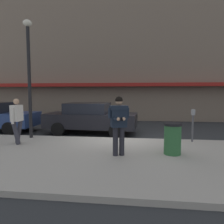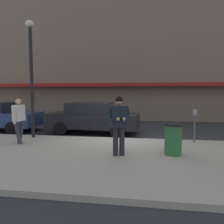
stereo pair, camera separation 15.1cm
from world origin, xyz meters
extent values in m
plane|color=#2B2D30|center=(0.00, 0.00, 0.00)|extent=(80.00, 80.00, 0.00)
cube|color=#A8A399|center=(1.00, -2.85, 0.07)|extent=(32.00, 5.30, 0.14)
cube|color=silver|center=(1.00, 0.05, 0.00)|extent=(28.00, 0.12, 0.01)
cube|color=#756656|center=(1.00, 8.50, 6.87)|extent=(28.00, 4.00, 13.74)
cube|color=maroon|center=(1.00, 6.15, 2.60)|extent=(26.60, 0.70, 0.24)
cylinder|color=black|center=(-5.37, 2.08, 0.32)|extent=(0.64, 0.22, 0.64)
cylinder|color=black|center=(-5.38, 0.37, 0.32)|extent=(0.64, 0.22, 0.64)
cube|color=black|center=(-1.53, 1.32, 0.67)|extent=(4.60, 2.09, 0.70)
cube|color=black|center=(-1.71, 1.33, 1.28)|extent=(2.17, 1.76, 0.52)
cylinder|color=black|center=(-0.09, 2.09, 0.32)|extent=(0.65, 0.26, 0.64)
cylinder|color=black|center=(-0.19, 0.38, 0.32)|extent=(0.65, 0.26, 0.64)
cylinder|color=black|center=(-2.87, 2.26, 0.32)|extent=(0.65, 0.26, 0.64)
cylinder|color=black|center=(-2.98, 0.55, 0.32)|extent=(0.65, 0.26, 0.64)
cylinder|color=#23232B|center=(0.33, -2.78, 0.58)|extent=(0.16, 0.16, 0.88)
cylinder|color=#23232B|center=(0.14, -2.84, 0.58)|extent=(0.16, 0.16, 0.88)
cube|color=#192333|center=(0.24, -2.81, 1.34)|extent=(0.53, 0.43, 0.64)
cube|color=#192333|center=(0.24, -2.81, 1.61)|extent=(0.60, 0.49, 0.12)
cylinder|color=#192333|center=(0.49, -2.72, 1.45)|extent=(0.11, 0.11, 0.30)
cylinder|color=#192333|center=(0.43, -2.91, 1.30)|extent=(0.19, 0.32, 0.10)
sphere|color=tan|center=(0.41, -3.07, 1.30)|extent=(0.10, 0.10, 0.10)
cylinder|color=#192333|center=(-0.02, -2.89, 1.45)|extent=(0.11, 0.11, 0.30)
cylinder|color=#192333|center=(0.15, -3.01, 1.30)|extent=(0.19, 0.32, 0.10)
sphere|color=tan|center=(0.25, -3.12, 1.30)|extent=(0.10, 0.10, 0.10)
cube|color=black|center=(0.34, -3.13, 1.30)|extent=(0.12, 0.16, 0.07)
sphere|color=tan|center=(0.25, -2.84, 1.80)|extent=(0.22, 0.22, 0.22)
sphere|color=black|center=(0.25, -2.84, 1.83)|extent=(0.23, 0.23, 0.23)
cylinder|color=#33333D|center=(-3.67, -1.87, 0.57)|extent=(0.34, 0.17, 0.87)
cylinder|color=#33333D|center=(-3.66, -1.69, 0.57)|extent=(0.34, 0.17, 0.87)
cube|color=silver|center=(-3.66, -1.78, 1.30)|extent=(0.31, 0.44, 0.60)
cylinder|color=silver|center=(-3.68, -2.03, 1.22)|extent=(0.10, 0.10, 0.58)
cylinder|color=silver|center=(-3.64, -1.53, 1.22)|extent=(0.10, 0.10, 0.58)
sphere|color=tan|center=(-3.66, -1.78, 1.73)|extent=(0.21, 0.21, 0.21)
cylinder|color=black|center=(-3.71, -0.65, 2.44)|extent=(0.14, 0.14, 4.60)
ellipsoid|color=silver|center=(-3.71, -0.65, 4.88)|extent=(0.36, 0.36, 0.28)
cylinder|color=#4C4C51|center=(2.92, -0.60, 0.67)|extent=(0.07, 0.07, 1.05)
cube|color=gray|center=(2.92, -0.60, 1.30)|extent=(0.12, 0.18, 0.22)
cylinder|color=#2D6638|center=(1.89, -2.47, 0.59)|extent=(0.52, 0.52, 0.90)
cylinder|color=black|center=(1.89, -2.47, 1.08)|extent=(0.55, 0.55, 0.08)
camera|label=1|loc=(0.85, -9.33, 2.07)|focal=35.00mm
camera|label=2|loc=(1.00, -9.31, 2.07)|focal=35.00mm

